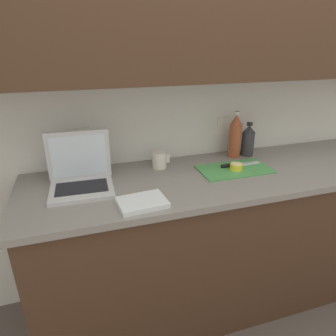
% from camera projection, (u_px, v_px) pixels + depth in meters
% --- Properties ---
extents(ground_plane, '(12.00, 12.00, 0.00)m').
position_uv_depth(ground_plane, '(217.00, 293.00, 2.09)').
color(ground_plane, '#564C47').
rests_on(ground_plane, ground).
extents(wall_back, '(5.20, 0.38, 2.60)m').
position_uv_depth(wall_back, '(214.00, 53.00, 1.70)').
color(wall_back, white).
rests_on(wall_back, ground_plane).
extents(counter_unit, '(2.30, 0.66, 0.92)m').
position_uv_depth(counter_unit, '(224.00, 236.00, 1.91)').
color(counter_unit, '#472D1E').
rests_on(counter_unit, ground_plane).
extents(laptop, '(0.33, 0.28, 0.28)m').
position_uv_depth(laptop, '(81.00, 175.00, 1.53)').
color(laptop, silver).
rests_on(laptop, counter_unit).
extents(cutting_board, '(0.42, 0.24, 0.01)m').
position_uv_depth(cutting_board, '(235.00, 169.00, 1.76)').
color(cutting_board, '#4C9E51').
rests_on(cutting_board, counter_unit).
extents(knife, '(0.27, 0.04, 0.02)m').
position_uv_depth(knife, '(234.00, 165.00, 1.79)').
color(knife, silver).
rests_on(knife, cutting_board).
extents(lemon_half_cut, '(0.07, 0.07, 0.04)m').
position_uv_depth(lemon_half_cut, '(236.00, 167.00, 1.74)').
color(lemon_half_cut, yellow).
rests_on(lemon_half_cut, cutting_board).
extents(bottle_green_soda, '(0.08, 0.08, 0.22)m').
position_uv_depth(bottle_green_soda, '(248.00, 141.00, 1.96)').
color(bottle_green_soda, '#333338').
rests_on(bottle_green_soda, counter_unit).
extents(bottle_oil_tall, '(0.08, 0.08, 0.30)m').
position_uv_depth(bottle_oil_tall, '(235.00, 136.00, 1.91)').
color(bottle_oil_tall, '#A34C2D').
rests_on(bottle_oil_tall, counter_unit).
extents(measuring_cup, '(0.11, 0.09, 0.10)m').
position_uv_depth(measuring_cup, '(159.00, 160.00, 1.78)').
color(measuring_cup, silver).
rests_on(measuring_cup, counter_unit).
extents(dish_towel, '(0.23, 0.18, 0.02)m').
position_uv_depth(dish_towel, '(142.00, 202.00, 1.38)').
color(dish_towel, white).
rests_on(dish_towel, counter_unit).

